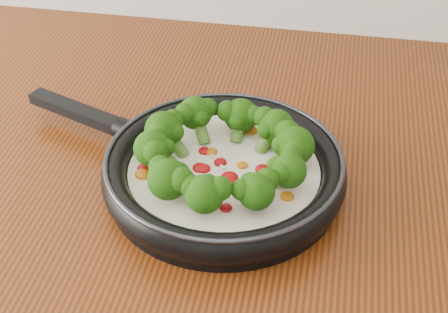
# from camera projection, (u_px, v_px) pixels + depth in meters

# --- Properties ---
(skillet) EXTENTS (0.50, 0.39, 0.09)m
(skillet) POSITION_uv_depth(u_px,v_px,m) (222.00, 167.00, 0.80)
(skillet) COLOR black
(skillet) RESTS_ON counter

